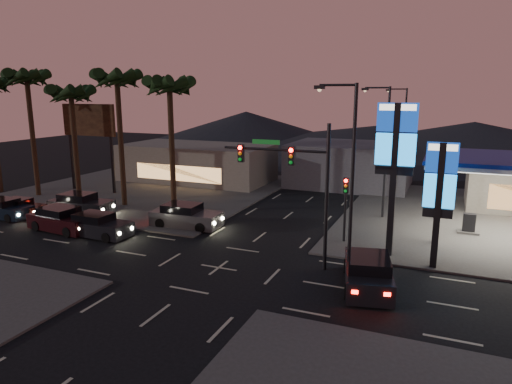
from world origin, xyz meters
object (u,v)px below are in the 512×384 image
at_px(traffic_signal_mast, 296,174).
at_px(car_lane_b_mid, 81,204).
at_px(pylon_sign_tall, 395,150).
at_px(car_lane_a_mid, 62,220).
at_px(pylon_sign_short, 440,186).
at_px(car_lane_b_rear, 20,207).
at_px(suv_station, 368,272).
at_px(car_lane_a_front, 97,226).
at_px(car_lane_a_rear, 4,209).
at_px(car_lane_b_front, 186,216).

relative_size(traffic_signal_mast, car_lane_b_mid, 1.52).
distance_m(pylon_sign_tall, car_lane_a_mid, 22.94).
bearing_deg(pylon_sign_short, traffic_signal_mast, -160.87).
relative_size(pylon_sign_tall, traffic_signal_mast, 1.12).
distance_m(car_lane_b_mid, car_lane_b_rear, 4.77).
bearing_deg(suv_station, pylon_sign_short, 53.26).
xyz_separation_m(traffic_signal_mast, car_lane_a_mid, (-17.23, 0.04, -4.45)).
xyz_separation_m(car_lane_a_front, car_lane_a_rear, (-9.92, 0.86, -0.03)).
bearing_deg(pylon_sign_short, car_lane_b_mid, 176.71).
xyz_separation_m(traffic_signal_mast, suv_station, (4.30, -1.44, -4.42)).
relative_size(traffic_signal_mast, suv_station, 1.45).
relative_size(pylon_sign_short, car_lane_a_mid, 1.33).
bearing_deg(car_lane_b_mid, traffic_signal_mast, -11.82).
distance_m(car_lane_b_mid, suv_station, 24.22).
height_order(car_lane_a_mid, car_lane_b_mid, car_lane_b_mid).
xyz_separation_m(car_lane_a_front, car_lane_a_mid, (-3.19, 0.03, 0.05)).
xyz_separation_m(car_lane_b_rear, suv_station, (27.85, -3.34, 0.19)).
bearing_deg(traffic_signal_mast, car_lane_b_front, 156.60).
relative_size(car_lane_b_rear, suv_station, 0.75).
height_order(pylon_sign_tall, car_lane_a_rear, pylon_sign_tall).
relative_size(car_lane_a_front, car_lane_a_mid, 0.91).
relative_size(car_lane_a_rear, suv_station, 0.83).
height_order(car_lane_b_mid, suv_station, suv_station).
xyz_separation_m(pylon_sign_short, traffic_signal_mast, (-7.24, -2.51, 0.57)).
bearing_deg(pylon_sign_tall, car_lane_b_front, 177.41).
height_order(car_lane_a_front, car_lane_b_mid, car_lane_b_mid).
relative_size(pylon_sign_short, car_lane_a_front, 1.46).
bearing_deg(car_lane_b_mid, car_lane_a_mid, -62.67).
bearing_deg(car_lane_b_mid, car_lane_a_front, -37.48).
bearing_deg(pylon_sign_short, car_lane_b_rear, -178.88).
relative_size(car_lane_b_mid, suv_station, 0.96).
bearing_deg(car_lane_a_front, suv_station, -4.49).
relative_size(traffic_signal_mast, car_lane_a_front, 1.67).
height_order(pylon_sign_tall, suv_station, pylon_sign_tall).
bearing_deg(car_lane_b_rear, pylon_sign_tall, 3.24).
bearing_deg(car_lane_a_rear, car_lane_b_mid, 34.28).
bearing_deg(car_lane_a_rear, car_lane_b_front, 12.97).
relative_size(pylon_sign_tall, car_lane_a_rear, 1.96).
distance_m(pylon_sign_short, car_lane_b_front, 17.38).
distance_m(car_lane_b_front, suv_station, 15.00).
height_order(car_lane_b_front, car_lane_b_rear, car_lane_b_front).
distance_m(pylon_sign_tall, car_lane_b_rear, 28.93).
xyz_separation_m(car_lane_a_rear, car_lane_b_rear, (0.40, 1.05, -0.07)).
bearing_deg(traffic_signal_mast, car_lane_b_mid, 168.18).
xyz_separation_m(pylon_sign_short, car_lane_b_mid, (-26.54, 1.52, -3.88)).
distance_m(car_lane_a_front, car_lane_b_front, 6.06).
relative_size(traffic_signal_mast, car_lane_b_rear, 1.95).
distance_m(car_lane_a_mid, car_lane_a_rear, 6.77).
relative_size(pylon_sign_short, suv_station, 1.27).
height_order(car_lane_a_mid, car_lane_b_rear, car_lane_a_mid).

